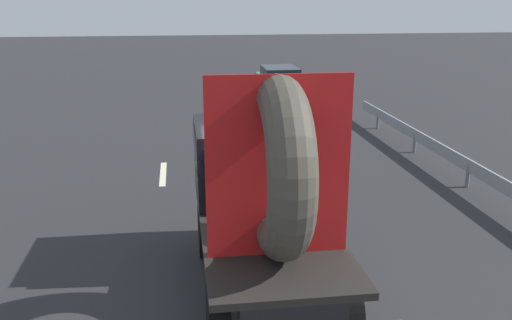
{
  "coord_description": "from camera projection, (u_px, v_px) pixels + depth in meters",
  "views": [
    {
      "loc": [
        -1.6,
        -8.15,
        4.51
      ],
      "look_at": [
        -0.36,
        0.72,
        1.86
      ],
      "focal_mm": 38.93,
      "sensor_mm": 36.0,
      "label": 1
    }
  ],
  "objects": [
    {
      "name": "guardrail",
      "position": [
        439.0,
        149.0,
        14.99
      ],
      "size": [
        0.1,
        12.7,
        0.71
      ],
      "color": "gray",
      "rests_on": "ground_plane"
    },
    {
      "name": "distant_sedan",
      "position": [
        280.0,
        80.0,
        26.18
      ],
      "size": [
        1.74,
        4.05,
        1.32
      ],
      "color": "black",
      "rests_on": "ground_plane"
    },
    {
      "name": "ground_plane",
      "position": [
        283.0,
        278.0,
        9.24
      ],
      "size": [
        120.0,
        120.0,
        0.0
      ],
      "primitive_type": "plane",
      "color": "#28282B"
    },
    {
      "name": "flatbed_truck",
      "position": [
        262.0,
        179.0,
        8.74
      ],
      "size": [
        2.02,
        4.66,
        3.59
      ],
      "color": "black",
      "rests_on": "ground_plane"
    },
    {
      "name": "lane_dash_left_far",
      "position": [
        163.0,
        174.0,
        14.65
      ],
      "size": [
        0.16,
        2.05,
        0.01
      ],
      "primitive_type": "cube",
      "rotation": [
        0.0,
        0.0,
        1.57
      ],
      "color": "beige",
      "rests_on": "ground_plane"
    },
    {
      "name": "lane_dash_right_far",
      "position": [
        293.0,
        170.0,
        14.99
      ],
      "size": [
        0.16,
        2.21,
        0.01
      ],
      "primitive_type": "cube",
      "rotation": [
        0.0,
        0.0,
        1.57
      ],
      "color": "beige",
      "rests_on": "ground_plane"
    }
  ]
}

